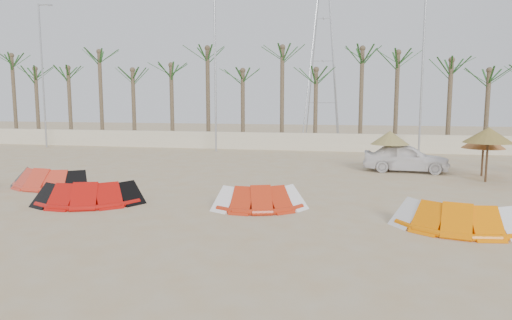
% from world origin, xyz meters
% --- Properties ---
extents(ground, '(120.00, 120.00, 0.00)m').
position_xyz_m(ground, '(0.00, 0.00, 0.00)').
color(ground, '#BBAD90').
rests_on(ground, ground).
extents(boundary_wall, '(60.00, 0.30, 1.30)m').
position_xyz_m(boundary_wall, '(0.00, 22.00, 0.65)').
color(boundary_wall, beige).
rests_on(boundary_wall, ground).
extents(palm_line, '(52.00, 4.00, 7.70)m').
position_xyz_m(palm_line, '(0.67, 23.50, 6.44)').
color(palm_line, brown).
rests_on(palm_line, ground).
extents(lamp_a, '(1.25, 0.14, 11.00)m').
position_xyz_m(lamp_a, '(-19.96, 20.00, 5.77)').
color(lamp_a, '#A5A8AD').
rests_on(lamp_a, ground).
extents(lamp_b, '(1.25, 0.14, 11.00)m').
position_xyz_m(lamp_b, '(-5.96, 20.00, 5.77)').
color(lamp_b, '#A5A8AD').
rests_on(lamp_b, ground).
extents(lamp_c, '(1.25, 0.14, 11.00)m').
position_xyz_m(lamp_c, '(8.04, 20.00, 5.77)').
color(lamp_c, '#A5A8AD').
rests_on(lamp_c, ground).
extents(pylon, '(3.00, 3.00, 14.00)m').
position_xyz_m(pylon, '(1.00, 28.00, 0.00)').
color(pylon, '#A5A8AD').
rests_on(pylon, ground).
extents(kite_red_left, '(3.76, 1.83, 0.90)m').
position_xyz_m(kite_red_left, '(-8.75, 5.31, 0.42)').
color(kite_red_left, red).
rests_on(kite_red_left, ground).
extents(kite_red_mid, '(3.98, 2.59, 0.90)m').
position_xyz_m(kite_red_mid, '(-5.25, 2.78, 0.42)').
color(kite_red_mid, '#B20F09').
rests_on(kite_red_mid, ground).
extents(kite_red_right, '(3.40, 2.28, 0.90)m').
position_xyz_m(kite_red_right, '(0.78, 3.36, 0.42)').
color(kite_red_right, red).
rests_on(kite_red_right, ground).
extents(kite_orange, '(3.68, 2.17, 0.90)m').
position_xyz_m(kite_orange, '(6.68, 2.04, 0.42)').
color(kite_orange, orange).
rests_on(kite_orange, ground).
extents(parasol_left, '(1.96, 1.96, 2.12)m').
position_xyz_m(parasol_left, '(5.60, 12.73, 1.76)').
color(parasol_left, '#4C331E').
rests_on(parasol_left, ground).
extents(parasol_mid, '(2.15, 2.15, 2.48)m').
position_xyz_m(parasol_mid, '(9.66, 10.48, 2.12)').
color(parasol_mid, '#4C331E').
rests_on(parasol_mid, ground).
extents(parasol_right, '(2.01, 2.01, 2.07)m').
position_xyz_m(parasol_right, '(9.92, 12.18, 1.71)').
color(parasol_right, '#4C331E').
rests_on(parasol_right, ground).
extents(car, '(4.39, 2.03, 1.45)m').
position_xyz_m(car, '(6.44, 12.89, 0.73)').
color(car, white).
rests_on(car, ground).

